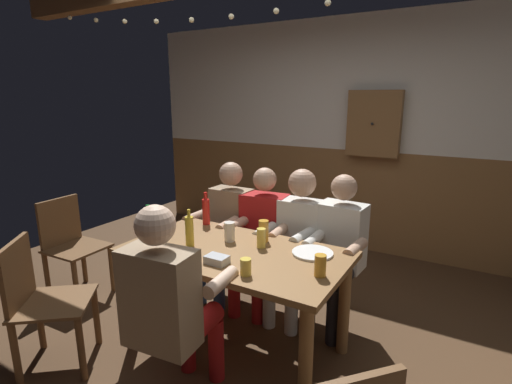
% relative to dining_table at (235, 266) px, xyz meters
% --- Properties ---
extents(ground_plane, '(6.27, 6.27, 0.00)m').
position_rel_dining_table_xyz_m(ground_plane, '(0.00, 0.03, -0.63)').
color(ground_plane, '#4C331E').
extents(back_wall_upper, '(5.22, 0.12, 1.45)m').
position_rel_dining_table_xyz_m(back_wall_upper, '(0.00, 2.37, 1.26)').
color(back_wall_upper, silver).
extents(back_wall_wainscot, '(5.22, 0.12, 1.16)m').
position_rel_dining_table_xyz_m(back_wall_wainscot, '(0.00, 2.37, -0.04)').
color(back_wall_wainscot, brown).
rests_on(back_wall_wainscot, ground_plane).
extents(dining_table, '(1.50, 0.83, 0.75)m').
position_rel_dining_table_xyz_m(dining_table, '(0.00, 0.00, 0.00)').
color(dining_table, brown).
rests_on(dining_table, ground_plane).
extents(person_0, '(0.51, 0.50, 1.20)m').
position_rel_dining_table_xyz_m(person_0, '(-0.51, 0.63, 0.03)').
color(person_0, '#997F60').
rests_on(person_0, ground_plane).
extents(person_1, '(0.55, 0.56, 1.18)m').
position_rel_dining_table_xyz_m(person_1, '(-0.16, 0.63, 0.02)').
color(person_1, '#AD1919').
rests_on(person_1, ground_plane).
extents(person_2, '(0.49, 0.53, 1.20)m').
position_rel_dining_table_xyz_m(person_2, '(0.17, 0.63, 0.04)').
color(person_2, silver).
rests_on(person_2, ground_plane).
extents(person_3, '(0.51, 0.53, 1.19)m').
position_rel_dining_table_xyz_m(person_3, '(0.50, 0.64, 0.03)').
color(person_3, silver).
rests_on(person_3, ground_plane).
extents(person_4, '(0.56, 0.56, 1.24)m').
position_rel_dining_table_xyz_m(person_4, '(-0.01, -0.64, 0.05)').
color(person_4, '#997F60').
rests_on(person_4, ground_plane).
extents(chair_empty_near_left, '(0.62, 0.62, 0.88)m').
position_rel_dining_table_xyz_m(chair_empty_near_left, '(-0.99, -0.79, -0.15)').
color(chair_empty_near_left, brown).
rests_on(chair_empty_near_left, ground_plane).
extents(chair_empty_far_end, '(0.46, 0.46, 0.88)m').
position_rel_dining_table_xyz_m(chair_empty_far_end, '(-1.71, -0.07, -0.15)').
color(chair_empty_far_end, brown).
rests_on(chair_empty_far_end, ground_plane).
extents(condiment_caddy, '(0.14, 0.10, 0.05)m').
position_rel_dining_table_xyz_m(condiment_caddy, '(0.02, -0.24, 0.14)').
color(condiment_caddy, '#B2B7BC').
rests_on(condiment_caddy, dining_table).
extents(plate_0, '(0.27, 0.27, 0.01)m').
position_rel_dining_table_xyz_m(plate_0, '(0.48, 0.20, 0.13)').
color(plate_0, white).
rests_on(plate_0, dining_table).
extents(bottle_0, '(0.07, 0.07, 0.27)m').
position_rel_dining_table_xyz_m(bottle_0, '(-0.62, -0.17, 0.22)').
color(bottle_0, '#195923').
rests_on(bottle_0, dining_table).
extents(bottle_1, '(0.06, 0.06, 0.26)m').
position_rel_dining_table_xyz_m(bottle_1, '(-0.31, -0.09, 0.23)').
color(bottle_1, gold).
rests_on(bottle_1, dining_table).
extents(bottle_2, '(0.07, 0.07, 0.27)m').
position_rel_dining_table_xyz_m(bottle_2, '(-0.45, -0.31, 0.23)').
color(bottle_2, '#195923').
rests_on(bottle_2, dining_table).
extents(bottle_3, '(0.06, 0.06, 0.27)m').
position_rel_dining_table_xyz_m(bottle_3, '(-0.50, 0.34, 0.23)').
color(bottle_3, red).
rests_on(bottle_3, dining_table).
extents(pint_glass_0, '(0.07, 0.07, 0.10)m').
position_rel_dining_table_xyz_m(pint_glass_0, '(0.26, -0.28, 0.17)').
color(pint_glass_0, '#E5C64C').
rests_on(pint_glass_0, dining_table).
extents(pint_glass_1, '(0.07, 0.07, 0.13)m').
position_rel_dining_table_xyz_m(pint_glass_1, '(0.64, -0.08, 0.18)').
color(pint_glass_1, gold).
rests_on(pint_glass_1, dining_table).
extents(pint_glass_2, '(0.08, 0.08, 0.13)m').
position_rel_dining_table_xyz_m(pint_glass_2, '(-0.55, -0.27, 0.18)').
color(pint_glass_2, white).
rests_on(pint_glass_2, dining_table).
extents(pint_glass_3, '(0.08, 0.08, 0.14)m').
position_rel_dining_table_xyz_m(pint_glass_3, '(-0.13, 0.13, 0.19)').
color(pint_glass_3, white).
rests_on(pint_glass_3, dining_table).
extents(pint_glass_4, '(0.06, 0.06, 0.14)m').
position_rel_dining_table_xyz_m(pint_glass_4, '(0.13, 0.13, 0.19)').
color(pint_glass_4, '#E5C64C').
rests_on(pint_glass_4, dining_table).
extents(pint_glass_5, '(0.07, 0.07, 0.16)m').
position_rel_dining_table_xyz_m(pint_glass_5, '(0.09, 0.24, 0.20)').
color(pint_glass_5, gold).
rests_on(pint_glass_5, dining_table).
extents(wall_dart_cabinet, '(0.56, 0.15, 0.70)m').
position_rel_dining_table_xyz_m(wall_dart_cabinet, '(0.33, 2.24, 0.85)').
color(wall_dart_cabinet, brown).
extents(string_lights, '(3.69, 0.04, 0.19)m').
position_rel_dining_table_xyz_m(string_lights, '(0.00, 0.24, 1.70)').
color(string_lights, '#F9EAB2').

